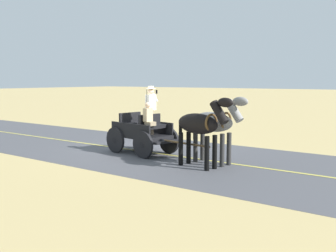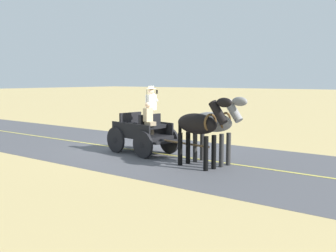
{
  "view_description": "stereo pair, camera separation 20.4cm",
  "coord_description": "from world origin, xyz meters",
  "views": [
    {
      "loc": [
        11.39,
        9.59,
        2.74
      ],
      "look_at": [
        0.25,
        1.49,
        1.1
      ],
      "focal_mm": 42.08,
      "sensor_mm": 36.0,
      "label": 1
    },
    {
      "loc": [
        11.27,
        9.76,
        2.74
      ],
      "look_at": [
        0.25,
        1.49,
        1.1
      ],
      "focal_mm": 42.08,
      "sensor_mm": 36.0,
      "label": 2
    }
  ],
  "objects": [
    {
      "name": "horse_near_side",
      "position": [
        0.34,
        3.43,
        1.32
      ],
      "size": [
        0.78,
        2.15,
        2.21
      ],
      "color": "gray",
      "rests_on": "ground"
    },
    {
      "name": "road_surface",
      "position": [
        0.0,
        0.0,
        0.0
      ],
      "size": [
        6.7,
        160.0,
        0.01
      ],
      "primitive_type": "cube",
      "color": "#4C4C51",
      "rests_on": "ground"
    },
    {
      "name": "road_centre_stripe",
      "position": [
        0.0,
        0.0,
        0.01
      ],
      "size": [
        0.12,
        160.0,
        0.0
      ],
      "primitive_type": "cube",
      "color": "#DBCC4C",
      "rests_on": "road_surface"
    },
    {
      "name": "ground_plane",
      "position": [
        0.0,
        0.0,
        0.0
      ],
      "size": [
        200.0,
        200.0,
        0.0
      ],
      "primitive_type": "plane",
      "color": "tan"
    },
    {
      "name": "horse_off_side",
      "position": [
        1.07,
        3.32,
        1.32
      ],
      "size": [
        0.82,
        2.15,
        2.21
      ],
      "color": "black",
      "rests_on": "ground"
    },
    {
      "name": "horse_drawn_carriage",
      "position": [
        0.26,
        0.38,
        0.82
      ],
      "size": [
        1.75,
        4.51,
        2.5
      ],
      "color": "black",
      "rests_on": "ground"
    }
  ]
}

